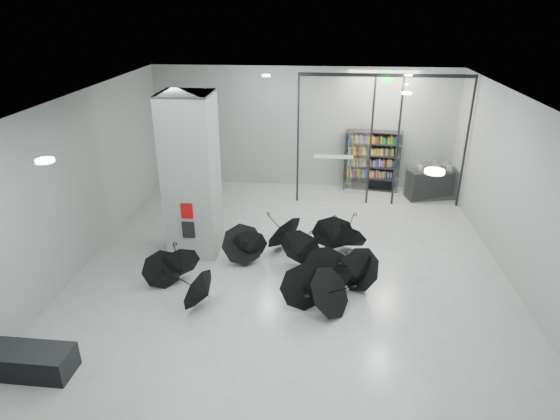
# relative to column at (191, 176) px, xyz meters

# --- Properties ---
(room) EXTENTS (14.00, 14.02, 4.01)m
(room) POSITION_rel_column_xyz_m (2.50, -2.00, 0.84)
(room) COLOR gray
(room) RESTS_ON ground
(column) EXTENTS (1.20, 1.20, 4.00)m
(column) POSITION_rel_column_xyz_m (0.00, 0.00, 0.00)
(column) COLOR slate
(column) RESTS_ON ground
(fire_cabinet) EXTENTS (0.28, 0.04, 0.38)m
(fire_cabinet) POSITION_rel_column_xyz_m (0.00, -0.62, -0.65)
(fire_cabinet) COLOR #A50A07
(fire_cabinet) RESTS_ON column
(info_panel) EXTENTS (0.30, 0.03, 0.42)m
(info_panel) POSITION_rel_column_xyz_m (0.00, -0.62, -1.15)
(info_panel) COLOR black
(info_panel) RESTS_ON column
(exit_sign) EXTENTS (0.30, 0.06, 0.15)m
(exit_sign) POSITION_rel_column_xyz_m (4.90, 3.30, 1.82)
(exit_sign) COLOR #0CE533
(exit_sign) RESTS_ON room
(glass_partition) EXTENTS (5.06, 0.08, 4.00)m
(glass_partition) POSITION_rel_column_xyz_m (4.89, 3.50, 0.18)
(glass_partition) COLOR silver
(glass_partition) RESTS_ON ground
(bench) EXTENTS (1.47, 0.66, 0.47)m
(bench) POSITION_rel_column_xyz_m (-1.73, -4.66, -1.77)
(bench) COLOR black
(bench) RESTS_ON ground
(bookshelf) EXTENTS (1.87, 0.66, 2.02)m
(bookshelf) POSITION_rel_column_xyz_m (4.83, 4.75, -0.99)
(bookshelf) COLOR black
(bookshelf) RESTS_ON ground
(shop_counter) EXTENTS (1.69, 1.01, 0.95)m
(shop_counter) POSITION_rel_column_xyz_m (6.71, 4.11, -1.53)
(shop_counter) COLOR black
(shop_counter) RESTS_ON ground
(umbrella_cluster) EXTENTS (5.78, 4.01, 1.30)m
(umbrella_cluster) POSITION_rel_column_xyz_m (2.62, -1.18, -1.69)
(umbrella_cluster) COLOR black
(umbrella_cluster) RESTS_ON ground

